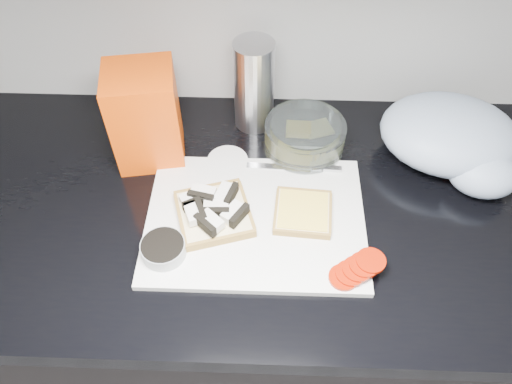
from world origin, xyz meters
TOP-DOWN VIEW (x-y plane):
  - base_cabinet at (0.00, 1.20)m, footprint 3.50×0.60m
  - countertop at (0.00, 1.20)m, footprint 3.50×0.64m
  - cutting_board at (-0.08, 1.15)m, footprint 0.40×0.30m
  - bread_left at (-0.16, 1.15)m, footprint 0.17×0.17m
  - bread_right at (0.01, 1.16)m, footprint 0.12×0.12m
  - tomato_slices at (0.10, 1.04)m, footprint 0.11×0.09m
  - knife at (0.02, 1.27)m, footprint 0.19×0.02m
  - seed_tub at (-0.23, 1.07)m, footprint 0.08×0.08m
  - tub_lid at (-0.14, 1.30)m, footprint 0.10×0.10m
  - glass_bowl at (0.01, 1.34)m, footprint 0.16×0.16m
  - bread_bag at (-0.30, 1.32)m, footprint 0.15×0.14m
  - steel_canister at (-0.09, 1.42)m, footprint 0.08×0.08m
  - grocery_bag at (0.31, 1.32)m, footprint 0.31×0.28m
  - whole_tomatoes at (0.31, 1.29)m, footprint 0.05×0.05m

SIDE VIEW (x-z plane):
  - base_cabinet at x=0.00m, z-range 0.00..0.86m
  - countertop at x=0.00m, z-range 0.86..0.90m
  - tub_lid at x=-0.14m, z-range 0.90..0.91m
  - cutting_board at x=-0.08m, z-range 0.90..0.91m
  - knife at x=0.02m, z-range 0.91..0.92m
  - bread_right at x=0.01m, z-range 0.91..0.93m
  - seed_tub at x=-0.23m, z-range 0.90..0.94m
  - tomato_slices at x=0.10m, z-range 0.91..0.93m
  - bread_left at x=-0.16m, z-range 0.90..0.95m
  - whole_tomatoes at x=0.31m, z-range 0.90..0.95m
  - glass_bowl at x=0.01m, z-range 0.90..0.97m
  - grocery_bag at x=0.31m, z-range 0.90..1.02m
  - steel_canister at x=-0.09m, z-range 0.90..1.10m
  - bread_bag at x=-0.30m, z-range 0.90..1.10m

